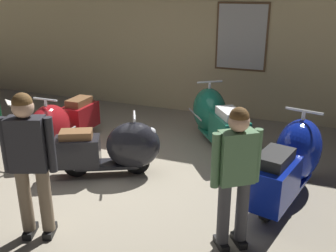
{
  "coord_description": "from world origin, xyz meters",
  "views": [
    {
      "loc": [
        2.6,
        -4.53,
        2.64
      ],
      "look_at": [
        0.49,
        0.75,
        0.59
      ],
      "focal_mm": 40.25,
      "sensor_mm": 36.0,
      "label": 1
    }
  ],
  "objects_px": {
    "scooter_0": "(60,125)",
    "visitor_0": "(30,158)",
    "info_stanchion": "(20,141)",
    "scooter_3": "(291,160)",
    "visitor_1": "(236,170)",
    "scooter_1": "(117,148)",
    "scooter_2": "(215,117)"
  },
  "relations": [
    {
      "from": "scooter_0",
      "to": "scooter_1",
      "type": "bearing_deg",
      "value": 71.15
    },
    {
      "from": "scooter_2",
      "to": "visitor_1",
      "type": "bearing_deg",
      "value": 162.97
    },
    {
      "from": "scooter_0",
      "to": "info_stanchion",
      "type": "distance_m",
      "value": 0.82
    },
    {
      "from": "scooter_0",
      "to": "info_stanchion",
      "type": "relative_size",
      "value": 1.52
    },
    {
      "from": "scooter_0",
      "to": "visitor_0",
      "type": "distance_m",
      "value": 2.53
    },
    {
      "from": "scooter_0",
      "to": "scooter_2",
      "type": "xyz_separation_m",
      "value": [
        2.38,
        1.32,
        0.03
      ]
    },
    {
      "from": "visitor_1",
      "to": "scooter_1",
      "type": "bearing_deg",
      "value": 24.72
    },
    {
      "from": "info_stanchion",
      "to": "scooter_2",
      "type": "bearing_deg",
      "value": 40.27
    },
    {
      "from": "scooter_0",
      "to": "scooter_1",
      "type": "relative_size",
      "value": 1.06
    },
    {
      "from": "visitor_1",
      "to": "info_stanchion",
      "type": "bearing_deg",
      "value": 41.37
    },
    {
      "from": "scooter_3",
      "to": "scooter_1",
      "type": "bearing_deg",
      "value": 111.17
    },
    {
      "from": "visitor_0",
      "to": "visitor_1",
      "type": "height_order",
      "value": "visitor_0"
    },
    {
      "from": "scooter_3",
      "to": "info_stanchion",
      "type": "bearing_deg",
      "value": 113.32
    },
    {
      "from": "visitor_1",
      "to": "info_stanchion",
      "type": "relative_size",
      "value": 1.45
    },
    {
      "from": "visitor_0",
      "to": "visitor_1",
      "type": "relative_size",
      "value": 1.06
    },
    {
      "from": "scooter_2",
      "to": "visitor_1",
      "type": "relative_size",
      "value": 1.09
    },
    {
      "from": "scooter_0",
      "to": "scooter_1",
      "type": "xyz_separation_m",
      "value": [
        1.35,
        -0.45,
        -0.03
      ]
    },
    {
      "from": "visitor_0",
      "to": "info_stanchion",
      "type": "distance_m",
      "value": 1.99
    },
    {
      "from": "scooter_2",
      "to": "info_stanchion",
      "type": "distance_m",
      "value": 3.3
    },
    {
      "from": "scooter_0",
      "to": "visitor_0",
      "type": "xyz_separation_m",
      "value": [
        1.27,
        -2.12,
        0.51
      ]
    },
    {
      "from": "scooter_2",
      "to": "scooter_1",
      "type": "bearing_deg",
      "value": 114.17
    },
    {
      "from": "visitor_0",
      "to": "info_stanchion",
      "type": "bearing_deg",
      "value": 24.93
    },
    {
      "from": "scooter_0",
      "to": "visitor_0",
      "type": "height_order",
      "value": "visitor_0"
    },
    {
      "from": "scooter_0",
      "to": "visitor_0",
      "type": "bearing_deg",
      "value": 30.45
    },
    {
      "from": "scooter_2",
      "to": "info_stanchion",
      "type": "bearing_deg",
      "value": 94.41
    },
    {
      "from": "scooter_3",
      "to": "visitor_1",
      "type": "xyz_separation_m",
      "value": [
        -0.47,
        -1.39,
        0.4
      ]
    },
    {
      "from": "visitor_0",
      "to": "visitor_1",
      "type": "distance_m",
      "value": 2.16
    },
    {
      "from": "scooter_3",
      "to": "visitor_0",
      "type": "xyz_separation_m",
      "value": [
        -2.55,
        -2.01,
        0.46
      ]
    },
    {
      "from": "scooter_0",
      "to": "info_stanchion",
      "type": "xyz_separation_m",
      "value": [
        -0.14,
        -0.81,
        -0.01
      ]
    },
    {
      "from": "visitor_0",
      "to": "scooter_1",
      "type": "bearing_deg",
      "value": -25.02
    },
    {
      "from": "scooter_0",
      "to": "visitor_1",
      "type": "xyz_separation_m",
      "value": [
        3.34,
        -1.51,
        0.46
      ]
    },
    {
      "from": "scooter_1",
      "to": "visitor_0",
      "type": "bearing_deg",
      "value": -120.37
    }
  ]
}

